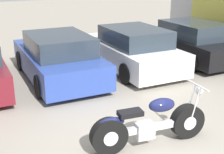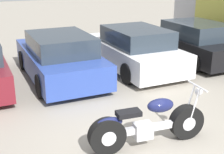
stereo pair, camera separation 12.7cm
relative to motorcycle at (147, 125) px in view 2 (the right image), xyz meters
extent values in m
plane|color=gray|center=(0.02, 0.00, -0.42)|extent=(60.00, 60.00, 0.00)
cylinder|color=black|center=(0.84, -0.08, -0.08)|extent=(0.69, 0.26, 0.68)
cylinder|color=silver|center=(0.84, -0.08, -0.08)|extent=(0.29, 0.24, 0.27)
cylinder|color=black|center=(-0.78, 0.06, -0.08)|extent=(0.69, 0.26, 0.68)
cylinder|color=silver|center=(-0.78, 0.06, -0.08)|extent=(0.29, 0.24, 0.27)
cube|color=silver|center=(0.03, -0.01, -0.07)|extent=(1.25, 0.22, 0.12)
cube|color=silver|center=(-0.09, 0.00, -0.10)|extent=(0.36, 0.27, 0.30)
ellipsoid|color=#191E4C|center=(0.25, -0.02, 0.36)|extent=(0.54, 0.34, 0.25)
cube|color=black|center=(-0.38, 0.03, 0.30)|extent=(0.46, 0.28, 0.09)
ellipsoid|color=#191E4C|center=(-0.73, 0.06, 0.17)|extent=(0.50, 0.24, 0.20)
cylinder|color=silver|center=(0.92, -0.17, 0.28)|extent=(0.22, 0.05, 0.73)
cylinder|color=silver|center=(0.94, 0.01, 0.28)|extent=(0.22, 0.05, 0.73)
cylinder|color=silver|center=(1.02, -0.09, 0.64)|extent=(0.08, 0.62, 0.03)
sphere|color=silver|center=(1.06, -0.09, 0.52)|extent=(0.15, 0.15, 0.15)
cylinder|color=silver|center=(-0.30, 0.16, -0.20)|extent=(1.25, 0.19, 0.08)
cylinder|color=black|center=(-2.05, 3.42, -0.11)|extent=(0.20, 0.62, 0.62)
cube|color=#2D479E|center=(-0.42, 4.47, 0.08)|extent=(1.84, 4.26, 0.69)
cube|color=#28333D|center=(-0.42, 4.22, 0.69)|extent=(1.62, 2.22, 0.54)
cylinder|color=black|center=(-1.28, 5.80, -0.11)|extent=(0.20, 0.62, 0.62)
cylinder|color=black|center=(0.44, 5.80, -0.11)|extent=(0.20, 0.62, 0.62)
cylinder|color=black|center=(-1.28, 3.15, -0.11)|extent=(0.20, 0.62, 0.62)
cylinder|color=black|center=(0.44, 3.15, -0.11)|extent=(0.20, 0.62, 0.62)
cube|color=white|center=(2.06, 4.43, 0.08)|extent=(1.84, 4.26, 0.69)
cube|color=#28333D|center=(2.06, 4.17, 0.69)|extent=(1.62, 2.22, 0.54)
cylinder|color=black|center=(1.20, 5.75, -0.11)|extent=(0.20, 0.62, 0.62)
cylinder|color=black|center=(2.92, 5.75, -0.11)|extent=(0.20, 0.62, 0.62)
cylinder|color=black|center=(1.20, 3.11, -0.11)|extent=(0.20, 0.62, 0.62)
cylinder|color=black|center=(2.92, 3.11, -0.11)|extent=(0.20, 0.62, 0.62)
cube|color=black|center=(4.55, 4.53, 0.08)|extent=(1.84, 4.26, 0.69)
cube|color=#28333D|center=(4.55, 4.27, 0.69)|extent=(1.62, 2.22, 0.54)
cylinder|color=black|center=(3.69, 5.85, -0.11)|extent=(0.20, 0.62, 0.62)
cylinder|color=black|center=(5.41, 5.85, -0.11)|extent=(0.20, 0.62, 0.62)
cylinder|color=black|center=(3.69, 3.21, -0.11)|extent=(0.20, 0.62, 0.62)
cube|color=#B2B2B7|center=(7.15, 7.13, 0.81)|extent=(2.03, 1.56, 1.52)
cylinder|color=black|center=(6.17, 7.13, 0.03)|extent=(0.24, 0.91, 0.91)
cylinder|color=black|center=(8.13, 7.13, 0.03)|extent=(0.24, 0.91, 0.91)
camera|label=1|loc=(-2.85, -4.36, 2.72)|focal=50.00mm
camera|label=2|loc=(-2.74, -4.41, 2.72)|focal=50.00mm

